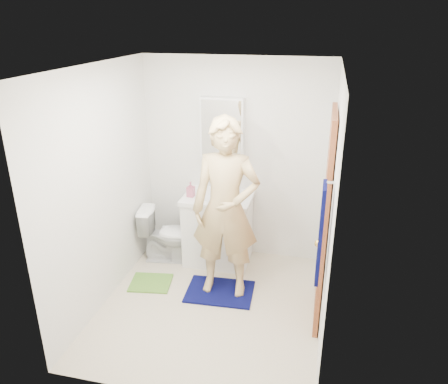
% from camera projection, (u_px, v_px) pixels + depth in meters
% --- Properties ---
extents(floor, '(2.20, 2.40, 0.02)m').
position_uv_depth(floor, '(211.00, 306.00, 4.53)').
color(floor, beige).
rests_on(floor, ground).
extents(ceiling, '(2.20, 2.40, 0.02)m').
position_uv_depth(ceiling, '(208.00, 65.00, 3.62)').
color(ceiling, white).
rests_on(ceiling, ground).
extents(wall_back, '(2.20, 0.02, 2.40)m').
position_uv_depth(wall_back, '(236.00, 160.00, 5.17)').
color(wall_back, silver).
rests_on(wall_back, ground).
extents(wall_front, '(2.20, 0.02, 2.40)m').
position_uv_depth(wall_front, '(164.00, 266.00, 2.98)').
color(wall_front, silver).
rests_on(wall_front, ground).
extents(wall_left, '(0.02, 2.40, 2.40)m').
position_uv_depth(wall_left, '(101.00, 189.00, 4.31)').
color(wall_left, silver).
rests_on(wall_left, ground).
extents(wall_right, '(0.02, 2.40, 2.40)m').
position_uv_depth(wall_right, '(331.00, 210.00, 3.84)').
color(wall_right, silver).
rests_on(wall_right, ground).
extents(vanity_cabinet, '(0.75, 0.55, 0.80)m').
position_uv_depth(vanity_cabinet, '(218.00, 230.00, 5.23)').
color(vanity_cabinet, white).
rests_on(vanity_cabinet, floor).
extents(countertop, '(0.79, 0.59, 0.05)m').
position_uv_depth(countertop, '(218.00, 198.00, 5.07)').
color(countertop, white).
rests_on(countertop, vanity_cabinet).
extents(sink_basin, '(0.40, 0.40, 0.03)m').
position_uv_depth(sink_basin, '(218.00, 197.00, 5.07)').
color(sink_basin, white).
rests_on(sink_basin, countertop).
extents(faucet, '(0.03, 0.03, 0.12)m').
position_uv_depth(faucet, '(221.00, 186.00, 5.20)').
color(faucet, silver).
rests_on(faucet, countertop).
extents(medicine_cabinet, '(0.50, 0.12, 0.70)m').
position_uv_depth(medicine_cabinet, '(222.00, 128.00, 4.99)').
color(medicine_cabinet, white).
rests_on(medicine_cabinet, wall_back).
extents(mirror_panel, '(0.46, 0.01, 0.66)m').
position_uv_depth(mirror_panel, '(221.00, 129.00, 4.93)').
color(mirror_panel, white).
rests_on(mirror_panel, wall_back).
extents(door, '(0.05, 0.80, 2.05)m').
position_uv_depth(door, '(325.00, 221.00, 4.05)').
color(door, '#A4542D').
rests_on(door, ground).
extents(door_knob, '(0.07, 0.07, 0.07)m').
position_uv_depth(door_knob, '(318.00, 243.00, 3.80)').
color(door_knob, gold).
rests_on(door_knob, door).
extents(towel, '(0.03, 0.24, 0.80)m').
position_uv_depth(towel, '(321.00, 234.00, 3.32)').
color(towel, '#070A43').
rests_on(towel, wall_right).
extents(towel_hook, '(0.06, 0.02, 0.02)m').
position_uv_depth(towel_hook, '(331.00, 182.00, 3.16)').
color(towel_hook, silver).
rests_on(towel_hook, wall_right).
extents(toilet, '(0.71, 0.46, 0.68)m').
position_uv_depth(toilet, '(168.00, 234.00, 5.27)').
color(toilet, white).
rests_on(toilet, floor).
extents(bath_mat, '(0.74, 0.55, 0.02)m').
position_uv_depth(bath_mat, '(220.00, 292.00, 4.74)').
color(bath_mat, '#070A43').
rests_on(bath_mat, floor).
extents(green_rug, '(0.50, 0.44, 0.02)m').
position_uv_depth(green_rug, '(151.00, 283.00, 4.89)').
color(green_rug, '#5C9632').
rests_on(green_rug, floor).
extents(soap_dispenser, '(0.09, 0.09, 0.18)m').
position_uv_depth(soap_dispenser, '(191.00, 189.00, 5.02)').
color(soap_dispenser, '#B85571').
rests_on(soap_dispenser, countertop).
extents(toothbrush_cup, '(0.14, 0.14, 0.09)m').
position_uv_depth(toothbrush_cup, '(234.00, 192.00, 5.07)').
color(toothbrush_cup, '#743D87').
rests_on(toothbrush_cup, countertop).
extents(man, '(0.71, 0.49, 1.90)m').
position_uv_depth(man, '(226.00, 209.00, 4.41)').
color(man, tan).
rests_on(man, bath_mat).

